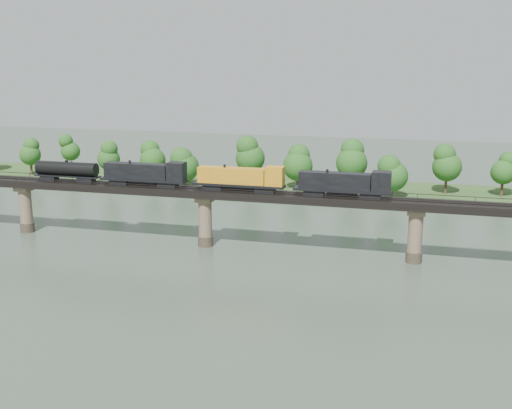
# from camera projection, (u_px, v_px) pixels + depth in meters

# --- Properties ---
(ground) EXTENTS (400.00, 400.00, 0.00)m
(ground) POSITION_uv_depth(u_px,v_px,m) (142.00, 301.00, 98.47)
(ground) COLOR #334134
(ground) RESTS_ON ground
(far_bank) EXTENTS (300.00, 24.00, 1.60)m
(far_bank) POSITION_uv_depth(u_px,v_px,m) (270.00, 186.00, 178.27)
(far_bank) COLOR #29461C
(far_bank) RESTS_ON ground
(bridge) EXTENTS (236.00, 30.00, 11.50)m
(bridge) POSITION_uv_depth(u_px,v_px,m) (205.00, 219.00, 125.43)
(bridge) COLOR #473A2D
(bridge) RESTS_ON ground
(bridge_superstructure) EXTENTS (220.00, 4.90, 0.75)m
(bridge_superstructure) POSITION_uv_depth(u_px,v_px,m) (205.00, 187.00, 123.95)
(bridge_superstructure) COLOR black
(bridge_superstructure) RESTS_ON bridge
(far_treeline) EXTENTS (289.06, 17.54, 13.60)m
(far_treeline) POSITION_uv_depth(u_px,v_px,m) (237.00, 159.00, 174.20)
(far_treeline) COLOR #382619
(far_treeline) RESTS_ON far_bank
(freight_train) EXTENTS (72.09, 2.81, 4.96)m
(freight_train) POSITION_uv_depth(u_px,v_px,m) (207.00, 177.00, 123.34)
(freight_train) COLOR black
(freight_train) RESTS_ON bridge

